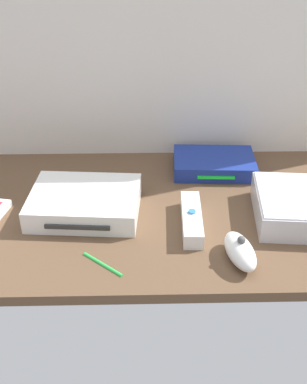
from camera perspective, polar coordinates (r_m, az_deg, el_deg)
The scene contains 8 objects.
ground_plane at distance 96.41cm, azimuth -0.00°, elevation -2.51°, with size 100.00×48.00×2.00cm, color brown.
back_wall at distance 105.98cm, azimuth -0.32°, elevation 20.33°, with size 110.00×1.20×64.00cm, color silver.
game_console at distance 94.79cm, azimuth -8.16°, elevation -1.22°, with size 22.15×17.70×4.40cm.
mini_computer at distance 96.12cm, azimuth 17.09°, elevation -1.64°, with size 18.52×18.52×5.30cm.
network_router at distance 109.06cm, azimuth 7.20°, elevation 3.37°, with size 18.56×13.02×3.40cm.
remote_wand at distance 90.70cm, azimuth 4.56°, elevation -3.22°, with size 4.13×14.92×3.40cm.
remote_nunchuk at distance 83.42cm, azimuth 10.26°, elevation -6.92°, with size 6.30×10.68×5.10cm.
stylus_pen at distance 82.72cm, azimuth -6.08°, elevation -8.43°, with size 0.70×0.70×9.00cm, color green.
Camera 1 is at (-1.79, -79.00, 54.23)cm, focal length 44.82 mm.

